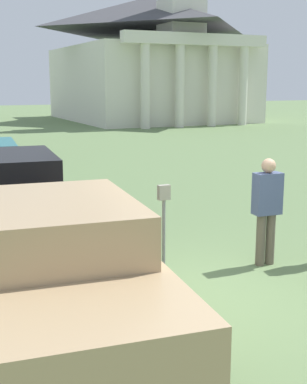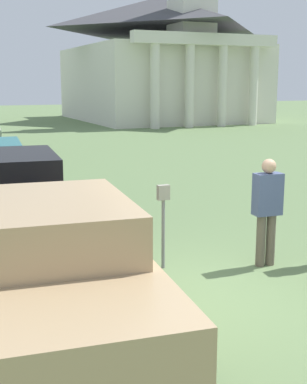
% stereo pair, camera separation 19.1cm
% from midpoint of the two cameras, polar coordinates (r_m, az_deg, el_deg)
% --- Properties ---
extents(ground_plane, '(120.00, 120.00, 0.00)m').
position_cam_midpoint_polar(ground_plane, '(7.26, 6.53, -10.69)').
color(ground_plane, '#607A4C').
extents(parked_car_tan, '(2.31, 5.11, 1.54)m').
position_cam_midpoint_polar(parked_car_tan, '(6.09, -11.07, -8.10)').
color(parked_car_tan, tan).
rests_on(parked_car_tan, ground_plane).
extents(parked_car_black, '(2.28, 5.03, 1.61)m').
position_cam_midpoint_polar(parked_car_black, '(9.32, -15.97, -1.21)').
color(parked_car_black, black).
rests_on(parked_car_black, ground_plane).
extents(parking_meter, '(0.18, 0.09, 1.27)m').
position_cam_midpoint_polar(parking_meter, '(7.88, 0.41, -1.96)').
color(parking_meter, slate).
rests_on(parking_meter, ground_plane).
extents(person_worker, '(0.43, 0.25, 1.64)m').
position_cam_midpoint_polar(person_worker, '(8.19, 11.35, -1.41)').
color(person_worker, '#665B4C').
rests_on(person_worker, ground_plane).
extents(church, '(11.61, 14.56, 21.25)m').
position_cam_midpoint_polar(church, '(39.76, -0.45, 14.71)').
color(church, silver).
rests_on(church, ground_plane).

